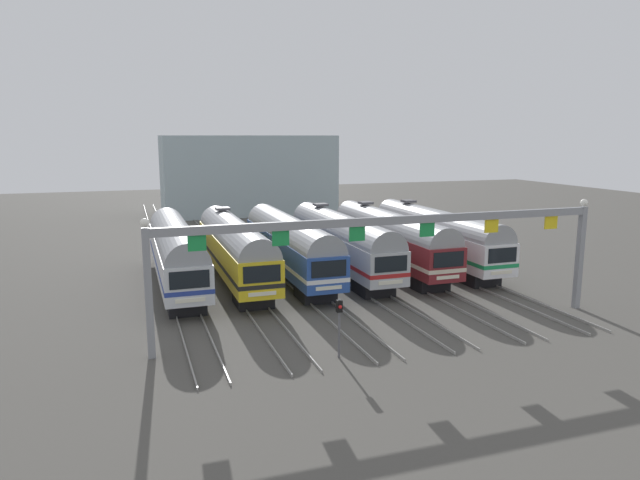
# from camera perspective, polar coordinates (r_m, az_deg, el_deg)

# --- Properties ---
(ground_plane) EXTENTS (160.00, 160.00, 0.00)m
(ground_plane) POSITION_cam_1_polar(r_m,az_deg,el_deg) (45.01, -0.43, -3.55)
(ground_plane) COLOR #4C4944
(track_bed) EXTENTS (22.70, 70.00, 0.15)m
(track_bed) POSITION_cam_1_polar(r_m,az_deg,el_deg) (61.03, -5.45, 0.17)
(track_bed) COLOR gray
(track_bed) RESTS_ON ground
(commuter_train_silver) EXTENTS (2.88, 18.06, 4.77)m
(commuter_train_silver) POSITION_cam_1_polar(r_m,az_deg,el_deg) (42.39, -14.16, -1.02)
(commuter_train_silver) COLOR silver
(commuter_train_silver) RESTS_ON ground
(commuter_train_yellow) EXTENTS (2.88, 18.06, 5.05)m
(commuter_train_yellow) POSITION_cam_1_polar(r_m,az_deg,el_deg) (42.91, -8.52, -0.68)
(commuter_train_yellow) COLOR gold
(commuter_train_yellow) RESTS_ON ground
(commuter_train_blue) EXTENTS (2.88, 18.06, 4.77)m
(commuter_train_blue) POSITION_cam_1_polar(r_m,az_deg,el_deg) (43.83, -3.06, -0.35)
(commuter_train_blue) COLOR #284C9E
(commuter_train_blue) RESTS_ON ground
(commuter_train_stainless) EXTENTS (2.88, 18.06, 5.05)m
(commuter_train_stainless) POSITION_cam_1_polar(r_m,az_deg,el_deg) (45.14, 2.12, -0.02)
(commuter_train_stainless) COLOR #B2B5BA
(commuter_train_stainless) RESTS_ON ground
(commuter_train_maroon) EXTENTS (2.88, 18.06, 5.05)m
(commuter_train_maroon) POSITION_cam_1_polar(r_m,az_deg,el_deg) (46.80, 6.98, 0.28)
(commuter_train_maroon) COLOR maroon
(commuter_train_maroon) RESTS_ON ground
(commuter_train_white) EXTENTS (2.88, 18.06, 5.05)m
(commuter_train_white) POSITION_cam_1_polar(r_m,az_deg,el_deg) (48.76, 11.47, 0.55)
(commuter_train_white) COLOR white
(commuter_train_white) RESTS_ON ground
(catenary_gantry) EXTENTS (26.43, 0.44, 6.97)m
(catenary_gantry) POSITION_cam_1_polar(r_m,az_deg,el_deg) (31.64, 7.26, 0.37)
(catenary_gantry) COLOR gray
(catenary_gantry) RESTS_ON ground
(yard_signal_mast) EXTENTS (0.28, 0.35, 3.00)m
(yard_signal_mast) POSITION_cam_1_polar(r_m,az_deg,el_deg) (28.14, 1.93, -7.69)
(yard_signal_mast) COLOR #59595E
(yard_signal_mast) RESTS_ON ground
(maintenance_building) EXTENTS (23.53, 10.00, 10.86)m
(maintenance_building) POSITION_cam_1_polar(r_m,az_deg,el_deg) (81.56, -7.18, 6.48)
(maintenance_building) COLOR #9EB2B7
(maintenance_building) RESTS_ON ground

